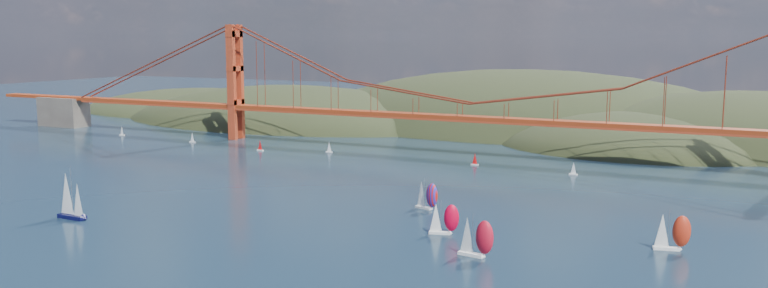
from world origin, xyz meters
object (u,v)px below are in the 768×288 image
racer_1 (475,237)px  racer_rwb (426,195)px  racer_2 (671,231)px  sloop_navy (70,196)px  racer_0 (443,218)px

racer_1 → racer_rwb: size_ratio=1.11×
racer_2 → racer_rwb: 68.82m
sloop_navy → racer_rwb: sloop_navy is taller
racer_0 → racer_1: racer_1 is taller
racer_0 → racer_rwb: 27.61m
sloop_navy → racer_0: bearing=18.7°
racer_1 → racer_rwb: bearing=135.2°
racer_0 → sloop_navy: bearing=-179.7°
sloop_navy → racer_rwb: bearing=34.4°
racer_0 → racer_2: (52.98, 10.04, 0.36)m
racer_0 → racer_1: size_ratio=0.88×
sloop_navy → racer_2: size_ratio=1.48×
racer_1 → racer_0: bearing=141.3°
racer_0 → racer_2: 53.92m
sloop_navy → racer_0: size_ratio=1.61×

